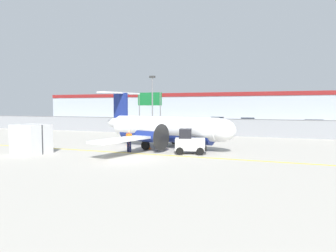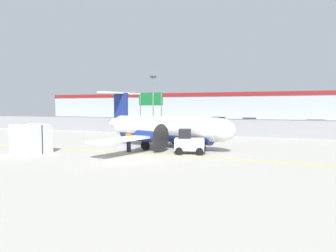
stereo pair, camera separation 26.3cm
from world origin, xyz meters
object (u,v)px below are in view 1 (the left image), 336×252
baggage_tug (189,143)px  apron_light_pole (152,100)px  ground_crew_worker (129,140)px  parked_car_0 (127,122)px  parked_car_5 (274,127)px  commuter_airplane (166,129)px  parked_car_4 (248,122)px  cargo_container (31,139)px  traffic_cone_near_right (129,142)px  parked_car_1 (146,124)px  traffic_cone_near_left (149,145)px  highway_sign (150,102)px  parked_car_2 (177,123)px  parked_car_6 (313,125)px  parked_car_3 (218,121)px

baggage_tug → apron_light_pole: bearing=109.2°
ground_crew_worker → parked_car_0: 29.15m
parked_car_5 → parked_car_0: bearing=-16.8°
apron_light_pole → ground_crew_worker: bearing=-74.4°
commuter_airplane → parked_car_4: 28.17m
cargo_container → apron_light_pole: size_ratio=0.36×
cargo_container → traffic_cone_near_right: (4.86, 6.44, -0.79)m
parked_car_1 → parked_car_5: 18.56m
traffic_cone_near_right → traffic_cone_near_left: bearing=-26.3°
parked_car_4 → apron_light_pole: apron_light_pole is taller
commuter_airplane → highway_sign: (-7.86, 14.16, 2.54)m
ground_crew_worker → parked_car_1: size_ratio=0.40×
ground_crew_worker → parked_car_2: size_ratio=0.40×
parked_car_5 → parked_car_6: bearing=-139.4°
parked_car_4 → parked_car_5: (4.23, -9.89, 0.00)m
apron_light_pole → parked_car_5: bearing=31.6°
cargo_container → parked_car_0: (-7.39, 28.82, -0.21)m
baggage_tug → ground_crew_worker: baggage_tug is taller
traffic_cone_near_left → traffic_cone_near_right: bearing=153.7°
parked_car_5 → parked_car_4: bearing=-73.8°
cargo_container → parked_car_3: bearing=85.5°
highway_sign → traffic_cone_near_left: bearing=-66.2°
ground_crew_worker → highway_sign: size_ratio=0.31×
parked_car_1 → apron_light_pole: 10.13m
traffic_cone_near_left → parked_car_4: size_ratio=0.15×
traffic_cone_near_right → parked_car_0: 25.51m
traffic_cone_near_left → apron_light_pole: bearing=112.0°
traffic_cone_near_right → parked_car_6: 29.56m
apron_light_pole → parked_car_3: bearing=78.2°
cargo_container → traffic_cone_near_right: cargo_container is taller
ground_crew_worker → parked_car_4: (6.06, 31.25, -0.06)m
traffic_cone_near_left → ground_crew_worker: bearing=-113.7°
cargo_container → parked_car_1: size_ratio=0.61×
traffic_cone_near_right → highway_sign: 15.48m
ground_crew_worker → traffic_cone_near_right: size_ratio=2.66×
parked_car_6 → parked_car_2: bearing=-0.2°
ground_crew_worker → parked_car_4: 31.83m
baggage_tug → parked_car_6: bearing=52.5°
parked_car_4 → highway_sign: (-12.11, -13.68, 3.24)m
parked_car_2 → parked_car_6: same height
baggage_tug → parked_car_0: bearing=111.8°
baggage_tug → parked_car_6: size_ratio=0.58×
traffic_cone_near_left → highway_sign: size_ratio=0.12×
parked_car_4 → parked_car_6: (9.51, -4.10, 0.00)m
commuter_airplane → parked_car_0: 27.23m
baggage_tug → traffic_cone_near_left: baggage_tug is taller
traffic_cone_near_right → highway_sign: highway_sign is taller
parked_car_0 → apron_light_pole: bearing=-53.4°
parked_car_4 → traffic_cone_near_right: bearing=-111.4°
parked_car_3 → parked_car_5: 15.03m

